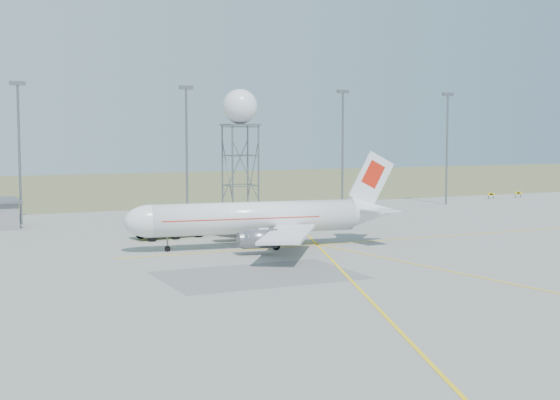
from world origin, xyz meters
name	(u,v)px	position (x,y,z in m)	size (l,w,h in m)	color
ground	(540,286)	(0.00, 0.00, 0.00)	(400.00, 400.00, 0.00)	#979893
grass_strip	(131,186)	(0.00, 140.00, 0.01)	(400.00, 120.00, 0.03)	#546035
mast_a	(19,141)	(-35.00, 66.00, 12.07)	(2.20, 0.50, 20.50)	slate
mast_b	(187,140)	(-10.00, 66.00, 12.07)	(2.20, 0.50, 20.50)	slate
mast_c	(343,139)	(18.00, 66.00, 12.07)	(2.20, 0.50, 20.50)	slate
mast_d	(447,139)	(40.00, 66.00, 12.07)	(2.20, 0.50, 20.50)	slate
taxi_sign_near	(491,194)	(55.60, 72.00, 0.89)	(1.60, 0.17, 1.20)	black
taxi_sign_far	(518,193)	(62.60, 72.00, 0.89)	(1.60, 0.17, 1.20)	black
airliner_main	(259,218)	(-12.91, 31.12, 3.38)	(32.38, 31.26, 11.03)	white
radar_tower	(240,145)	(-1.26, 65.27, 11.31)	(5.57, 5.57, 20.15)	slate
fire_truck	(172,224)	(-19.56, 43.33, 1.77)	(9.66, 5.16, 3.69)	#CED719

